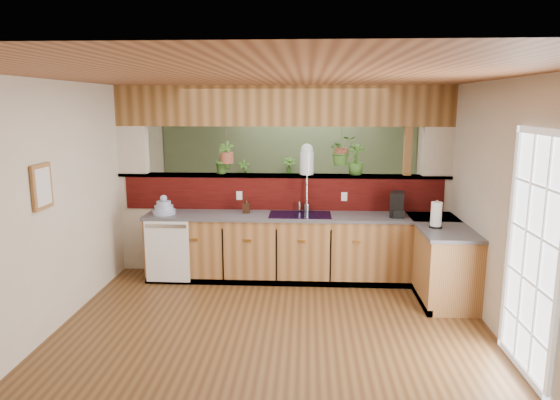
# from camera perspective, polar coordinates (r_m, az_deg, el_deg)

# --- Properties ---
(ground) EXTENTS (4.60, 7.00, 0.01)m
(ground) POSITION_cam_1_polar(r_m,az_deg,el_deg) (6.00, -0.34, -12.14)
(ground) COLOR #55361A
(ground) RESTS_ON ground
(ceiling) EXTENTS (4.60, 7.00, 0.01)m
(ceiling) POSITION_cam_1_polar(r_m,az_deg,el_deg) (5.53, -0.37, 13.50)
(ceiling) COLOR brown
(ceiling) RESTS_ON ground
(wall_back) EXTENTS (4.60, 0.02, 2.60)m
(wall_back) POSITION_cam_1_polar(r_m,az_deg,el_deg) (9.08, 1.00, 4.29)
(wall_back) COLOR beige
(wall_back) RESTS_ON ground
(wall_front) EXTENTS (4.60, 0.02, 2.60)m
(wall_front) POSITION_cam_1_polar(r_m,az_deg,el_deg) (2.30, -5.92, -16.47)
(wall_front) COLOR beige
(wall_front) RESTS_ON ground
(wall_left) EXTENTS (0.02, 7.00, 2.60)m
(wall_left) POSITION_cam_1_polar(r_m,az_deg,el_deg) (6.20, -22.09, 0.35)
(wall_left) COLOR beige
(wall_left) RESTS_ON ground
(wall_right) EXTENTS (0.02, 7.00, 2.60)m
(wall_right) POSITION_cam_1_polar(r_m,az_deg,el_deg) (5.94, 22.36, -0.09)
(wall_right) COLOR beige
(wall_right) RESTS_ON ground
(pass_through_partition) EXTENTS (4.60, 0.21, 2.60)m
(pass_through_partition) POSITION_cam_1_polar(r_m,az_deg,el_deg) (6.96, 0.56, 1.34)
(pass_through_partition) COLOR beige
(pass_through_partition) RESTS_ON ground
(pass_through_ledge) EXTENTS (4.60, 0.21, 0.04)m
(pass_through_ledge) POSITION_cam_1_polar(r_m,az_deg,el_deg) (6.94, 0.33, 2.80)
(pass_through_ledge) COLOR brown
(pass_through_ledge) RESTS_ON ground
(header_beam) EXTENTS (4.60, 0.15, 0.55)m
(header_beam) POSITION_cam_1_polar(r_m,az_deg,el_deg) (6.87, 0.33, 10.71)
(header_beam) COLOR brown
(header_beam) RESTS_ON ground
(sage_backwall) EXTENTS (4.55, 0.02, 2.55)m
(sage_backwall) POSITION_cam_1_polar(r_m,az_deg,el_deg) (9.06, 0.99, 4.28)
(sage_backwall) COLOR #596B49
(sage_backwall) RESTS_ON ground
(countertop) EXTENTS (4.14, 1.52, 0.90)m
(countertop) POSITION_cam_1_polar(r_m,az_deg,el_deg) (6.68, 7.34, -5.72)
(countertop) COLOR brown
(countertop) RESTS_ON ground
(dishwasher) EXTENTS (0.58, 0.03, 0.82)m
(dishwasher) POSITION_cam_1_polar(r_m,az_deg,el_deg) (6.71, -12.77, -5.75)
(dishwasher) COLOR white
(dishwasher) RESTS_ON ground
(navy_sink) EXTENTS (0.82, 0.50, 0.18)m
(navy_sink) POSITION_cam_1_polar(r_m,az_deg,el_deg) (6.67, 2.31, -2.35)
(navy_sink) COLOR black
(navy_sink) RESTS_ON countertop
(french_door) EXTENTS (0.06, 1.02, 2.16)m
(french_door) POSITION_cam_1_polar(r_m,az_deg,el_deg) (4.81, 26.83, -5.99)
(french_door) COLOR white
(french_door) RESTS_ON ground
(framed_print) EXTENTS (0.04, 0.35, 0.45)m
(framed_print) POSITION_cam_1_polar(r_m,az_deg,el_deg) (5.45, -25.55, 1.38)
(framed_print) COLOR brown
(framed_print) RESTS_ON wall_left
(faucet) EXTENTS (0.23, 0.23, 0.53)m
(faucet) POSITION_cam_1_polar(r_m,az_deg,el_deg) (6.74, 3.05, 0.92)
(faucet) COLOR #B7B7B2
(faucet) RESTS_ON countertop
(dish_stack) EXTENTS (0.30, 0.30, 0.26)m
(dish_stack) POSITION_cam_1_polar(r_m,az_deg,el_deg) (6.83, -13.13, -0.92)
(dish_stack) COLOR #94A1BF
(dish_stack) RESTS_ON countertop
(soap_dispenser) EXTENTS (0.10, 0.10, 0.20)m
(soap_dispenser) POSITION_cam_1_polar(r_m,az_deg,el_deg) (6.75, -3.86, -0.63)
(soap_dispenser) COLOR #392215
(soap_dispenser) RESTS_ON countertop
(coffee_maker) EXTENTS (0.17, 0.29, 0.32)m
(coffee_maker) POSITION_cam_1_polar(r_m,az_deg,el_deg) (6.69, 13.25, -0.59)
(coffee_maker) COLOR black
(coffee_maker) RESTS_ON countertop
(paper_towel) EXTENTS (0.15, 0.15, 0.33)m
(paper_towel) POSITION_cam_1_polar(r_m,az_deg,el_deg) (6.21, 17.41, -1.67)
(paper_towel) COLOR black
(paper_towel) RESTS_ON countertop
(glass_jar) EXTENTS (0.19, 0.19, 0.43)m
(glass_jar) POSITION_cam_1_polar(r_m,az_deg,el_deg) (6.90, 3.09, 4.69)
(glass_jar) COLOR silver
(glass_jar) RESTS_ON pass_through_ledge
(ledge_plant_left) EXTENTS (0.24, 0.20, 0.40)m
(ledge_plant_left) POSITION_cam_1_polar(r_m,az_deg,el_deg) (7.00, -6.52, 4.64)
(ledge_plant_left) COLOR #356121
(ledge_plant_left) RESTS_ON pass_through_ledge
(ledge_plant_right) EXTENTS (0.28, 0.28, 0.42)m
(ledge_plant_right) POSITION_cam_1_polar(r_m,az_deg,el_deg) (6.93, 8.67, 4.59)
(ledge_plant_right) COLOR #356121
(ledge_plant_right) RESTS_ON pass_through_ledge
(hanging_plant_a) EXTENTS (0.21, 0.18, 0.51)m
(hanging_plant_a) POSITION_cam_1_polar(r_m,az_deg,el_deg) (6.98, -6.13, 6.14)
(hanging_plant_a) COLOR brown
(hanging_plant_a) RESTS_ON header_beam
(hanging_plant_b) EXTENTS (0.45, 0.43, 0.52)m
(hanging_plant_b) POSITION_cam_1_polar(r_m,az_deg,el_deg) (6.89, 7.06, 7.06)
(hanging_plant_b) COLOR brown
(hanging_plant_b) RESTS_ON header_beam
(shelving_console) EXTENTS (1.37, 0.45, 0.90)m
(shelving_console) POSITION_cam_1_polar(r_m,az_deg,el_deg) (8.99, -1.63, -0.95)
(shelving_console) COLOR black
(shelving_console) RESTS_ON ground
(shelf_plant_a) EXTENTS (0.25, 0.19, 0.43)m
(shelf_plant_a) POSITION_cam_1_polar(r_m,az_deg,el_deg) (8.91, -4.14, 3.24)
(shelf_plant_a) COLOR #356121
(shelf_plant_a) RESTS_ON shelving_console
(shelf_plant_b) EXTENTS (0.30, 0.30, 0.47)m
(shelf_plant_b) POSITION_cam_1_polar(r_m,az_deg,el_deg) (8.84, 1.02, 3.36)
(shelf_plant_b) COLOR #356121
(shelf_plant_b) RESTS_ON shelving_console
(floor_plant) EXTENTS (0.78, 0.71, 0.76)m
(floor_plant) POSITION_cam_1_polar(r_m,az_deg,el_deg) (8.47, 8.10, -2.64)
(floor_plant) COLOR #356121
(floor_plant) RESTS_ON ground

